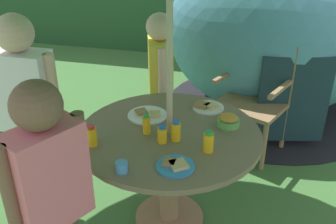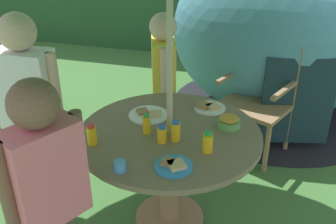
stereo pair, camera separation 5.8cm
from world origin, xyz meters
name	(u,v)px [view 1 (the left image)]	position (x,y,z in m)	size (l,w,h in m)	color
ground_plane	(169,219)	(0.00, 0.00, -0.01)	(10.00, 10.00, 0.02)	#3D6B33
garden_table	(169,153)	(0.00, 0.00, 0.54)	(1.11, 1.11, 0.69)	#93704C
wooden_chair	(257,91)	(0.49, 1.09, 0.52)	(0.65, 0.61, 0.93)	#93704C
dome_tent	(277,30)	(0.62, 1.87, 0.84)	(2.57, 2.57, 1.70)	teal
potted_plant	(13,80)	(-1.74, 0.97, 0.45)	(0.59, 0.59, 0.78)	brown
child_in_yellow_shirt	(160,70)	(-0.25, 0.75, 0.78)	(0.27, 0.40, 1.22)	#3F3F47
child_in_white_shirt	(25,91)	(-0.93, -0.02, 0.87)	(0.46, 0.23, 1.36)	#3F3F47
child_in_pink_shirt	(49,176)	(-0.38, -0.72, 0.82)	(0.32, 0.39, 1.29)	brown
snack_bowl	(228,121)	(0.34, 0.16, 0.72)	(0.14, 0.14, 0.07)	#66B259
plate_mid_left	(148,115)	(-0.18, 0.16, 0.70)	(0.26, 0.26, 0.03)	white
plate_center_back	(175,165)	(0.11, -0.35, 0.70)	(0.20, 0.20, 0.03)	#338CD8
plate_front_edge	(208,107)	(0.18, 0.36, 0.70)	(0.21, 0.21, 0.03)	white
juice_bottle_near_left	(176,131)	(0.06, -0.08, 0.75)	(0.06, 0.06, 0.13)	yellow
juice_bottle_near_right	(162,134)	(-0.01, -0.12, 0.74)	(0.06, 0.06, 0.11)	yellow
juice_bottle_far_left	(209,142)	(0.26, -0.15, 0.75)	(0.06, 0.06, 0.13)	yellow
juice_bottle_far_right	(146,124)	(-0.13, -0.05, 0.75)	(0.05, 0.05, 0.13)	yellow
juice_bottle_center_front	(92,136)	(-0.39, -0.25, 0.75)	(0.06, 0.06, 0.13)	yellow
cup_near	(122,167)	(-0.14, -0.45, 0.72)	(0.06, 0.06, 0.06)	#4C99D8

